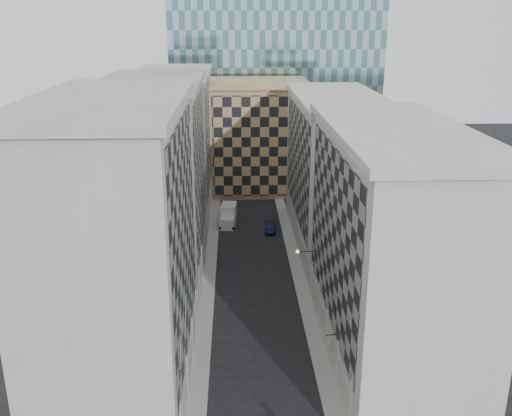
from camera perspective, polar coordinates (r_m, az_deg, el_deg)
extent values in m
cube|color=gray|center=(66.18, -4.74, -7.35)|extent=(1.50, 100.00, 0.15)
cube|color=gray|center=(66.52, 4.40, -7.20)|extent=(1.50, 100.00, 0.15)
cube|color=#A19D91|center=(44.96, -13.47, -4.78)|extent=(10.00, 22.00, 23.00)
cube|color=gray|center=(43.68, -7.32, -2.97)|extent=(0.25, 19.36, 18.00)
cube|color=#A19D91|center=(49.01, -6.85, -15.47)|extent=(0.45, 21.12, 3.20)
cube|color=#A19D91|center=(41.82, -14.69, 10.31)|extent=(10.80, 22.80, 0.70)
cylinder|color=#A19D91|center=(46.43, -7.34, -16.75)|extent=(0.90, 0.90, 4.40)
cylinder|color=#A19D91|center=(51.00, -6.82, -13.18)|extent=(0.90, 0.90, 4.40)
cylinder|color=#A19D91|center=(55.74, -6.39, -10.21)|extent=(0.90, 0.90, 4.40)
cube|color=gray|center=(65.61, -9.92, 2.42)|extent=(10.00, 22.00, 22.00)
cube|color=gray|center=(64.73, -5.70, 3.77)|extent=(0.25, 19.36, 17.00)
cube|color=gray|center=(68.32, -5.47, -5.10)|extent=(0.45, 21.12, 3.20)
cube|color=gray|center=(63.45, -10.49, 12.32)|extent=(10.80, 22.80, 0.70)
cylinder|color=gray|center=(60.61, -6.04, -7.71)|extent=(0.90, 0.90, 4.40)
cylinder|color=gray|center=(65.57, -5.75, -5.59)|extent=(0.90, 0.90, 4.40)
cylinder|color=gray|center=(70.62, -5.49, -3.76)|extent=(0.90, 0.90, 4.40)
cylinder|color=gray|center=(75.73, -5.28, -2.18)|extent=(0.90, 0.90, 4.40)
cube|color=#A19D91|center=(86.92, -8.08, 6.14)|extent=(10.00, 22.00, 21.00)
cube|color=gray|center=(86.25, -4.87, 7.18)|extent=(0.25, 19.36, 16.00)
cube|color=#A19D91|center=(88.89, -4.74, 0.59)|extent=(0.45, 21.12, 3.20)
cube|color=#A19D91|center=(85.29, -8.41, 13.27)|extent=(10.80, 22.80, 0.70)
cylinder|color=#A19D91|center=(80.89, -5.09, -0.81)|extent=(0.90, 0.90, 4.40)
cylinder|color=#A19D91|center=(86.09, -4.92, 0.41)|extent=(0.90, 0.90, 4.40)
cylinder|color=#A19D91|center=(91.33, -4.78, 1.48)|extent=(0.90, 0.90, 4.40)
cylinder|color=#A19D91|center=(96.60, -4.64, 2.44)|extent=(0.90, 0.90, 4.40)
cube|color=#B5AFA6|center=(50.09, 13.18, -4.15)|extent=(10.00, 26.00, 20.00)
cube|color=gray|center=(48.48, 7.74, -2.68)|extent=(0.25, 22.88, 15.00)
cube|color=#B5AFA6|center=(52.86, 7.35, -12.73)|extent=(0.45, 24.96, 3.20)
cube|color=#B5AFA6|center=(47.17, 14.10, 7.54)|extent=(10.80, 26.80, 0.70)
cylinder|color=#B5AFA6|center=(44.13, 9.87, -19.02)|extent=(0.90, 0.90, 4.40)
cylinder|color=#B5AFA6|center=(48.26, 8.59, -15.29)|extent=(0.90, 0.90, 4.40)
cylinder|color=#B5AFA6|center=(52.58, 7.54, -12.16)|extent=(0.90, 0.90, 4.40)
cylinder|color=#B5AFA6|center=(57.05, 6.68, -9.51)|extent=(0.90, 0.90, 4.40)
cylinder|color=#B5AFA6|center=(61.63, 5.96, -7.24)|extent=(0.90, 0.90, 4.40)
cube|color=#B5AFA6|center=(75.23, 7.92, 3.42)|extent=(10.00, 28.00, 19.00)
cube|color=gray|center=(74.16, 4.24, 4.52)|extent=(0.25, 24.64, 14.00)
cube|color=#B5AFA6|center=(76.98, 4.14, -2.28)|extent=(0.45, 26.88, 3.20)
cube|color=#B5AFA6|center=(73.31, 8.26, 10.87)|extent=(10.80, 28.80, 0.70)
cube|color=#A58557|center=(99.59, 0.20, 7.02)|extent=(16.00, 14.00, 18.00)
cube|color=tan|center=(92.65, 0.39, 6.14)|extent=(15.20, 0.25, 16.50)
cube|color=#A58557|center=(98.14, 0.21, 12.40)|extent=(16.80, 14.80, 0.80)
cube|color=#322D27|center=(112.50, -1.14, 10.93)|extent=(6.00, 6.00, 28.00)
cube|color=#322D27|center=(111.51, -1.19, 18.44)|extent=(7.00, 7.00, 1.40)
cylinder|color=gray|center=(39.66, -7.55, -13.45)|extent=(0.10, 2.33, 2.33)
cylinder|color=gray|center=(43.09, -7.08, -10.64)|extent=(0.10, 2.33, 2.33)
cylinder|color=black|center=(58.56, 5.06, -4.35)|extent=(1.80, 0.08, 0.08)
sphere|color=#FFE5B2|center=(58.45, 4.18, -4.37)|extent=(0.36, 0.36, 0.36)
cube|color=silver|center=(81.97, -2.89, -1.50)|extent=(2.24, 2.41, 1.67)
cube|color=silver|center=(84.03, -2.74, -0.55)|extent=(2.43, 3.53, 2.88)
cylinder|color=black|center=(81.52, -3.59, -1.94)|extent=(0.35, 0.86, 0.84)
cylinder|color=black|center=(81.33, -2.29, -1.97)|extent=(0.35, 0.86, 0.84)
cylinder|color=black|center=(85.51, -3.27, -0.94)|extent=(0.35, 0.86, 0.84)
cylinder|color=black|center=(85.34, -2.03, -0.96)|extent=(0.35, 0.86, 0.84)
imported|color=black|center=(80.82, 1.41, -1.93)|extent=(1.57, 3.95, 1.28)
cylinder|color=black|center=(48.18, 7.51, -12.47)|extent=(0.82, 0.14, 0.06)
cube|color=beige|center=(48.36, 7.25, -12.90)|extent=(0.13, 0.72, 0.72)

